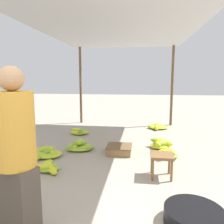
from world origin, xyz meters
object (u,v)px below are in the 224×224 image
(banana_pile_right_1, at_px, (166,154))
(basin_black, at_px, (194,217))
(vendor_foreground, at_px, (16,156))
(banana_pile_right_0, at_px, (161,143))
(banana_pile_left_0, at_px, (48,167))
(banana_pile_right_2, at_px, (158,127))
(stool, at_px, (162,159))
(banana_pile_left_3, at_px, (80,132))
(crate_near, at_px, (119,149))
(banana_pile_left_1, at_px, (79,146))
(banana_pile_left_2, at_px, (47,153))

(banana_pile_right_1, bearing_deg, basin_black, -88.12)
(vendor_foreground, bearing_deg, banana_pile_right_0, 63.68)
(banana_pile_left_0, bearing_deg, banana_pile_right_2, 59.68)
(stool, height_order, banana_pile_left_3, stool)
(banana_pile_left_3, distance_m, crate_near, 1.85)
(stool, bearing_deg, banana_pile_left_1, 146.01)
(banana_pile_left_2, distance_m, banana_pile_right_2, 3.59)
(banana_pile_left_3, xyz_separation_m, banana_pile_right_2, (2.15, 0.98, -0.01))
(banana_pile_right_0, bearing_deg, crate_near, -152.04)
(vendor_foreground, distance_m, banana_pile_right_0, 3.45)
(banana_pile_right_2, bearing_deg, stool, -93.10)
(banana_pile_left_2, relative_size, banana_pile_right_1, 1.24)
(banana_pile_left_1, bearing_deg, crate_near, -6.55)
(stool, bearing_deg, banana_pile_right_2, 86.90)
(crate_near, bearing_deg, banana_pile_left_0, -135.89)
(banana_pile_left_2, bearing_deg, banana_pile_right_2, 49.89)
(vendor_foreground, distance_m, banana_pile_left_1, 2.78)
(banana_pile_left_0, relative_size, banana_pile_left_3, 0.95)
(banana_pile_right_0, relative_size, banana_pile_right_2, 0.77)
(stool, bearing_deg, basin_black, -77.70)
(crate_near, bearing_deg, basin_black, -64.65)
(banana_pile_right_0, bearing_deg, vendor_foreground, -116.32)
(vendor_foreground, height_order, banana_pile_right_1, vendor_foreground)
(banana_pile_left_3, distance_m, banana_pile_right_2, 2.36)
(vendor_foreground, xyz_separation_m, stool, (1.38, 1.57, -0.54))
(banana_pile_right_1, bearing_deg, vendor_foreground, -122.38)
(banana_pile_left_1, distance_m, banana_pile_left_2, 0.69)
(stool, xyz_separation_m, banana_pile_left_0, (-1.81, -0.04, -0.22))
(basin_black, distance_m, banana_pile_left_3, 4.12)
(basin_black, xyz_separation_m, banana_pile_left_1, (-1.86, 2.18, -0.01))
(banana_pile_left_0, height_order, banana_pile_left_1, banana_pile_left_1)
(stool, xyz_separation_m, banana_pile_right_1, (0.17, 0.88, -0.22))
(basin_black, bearing_deg, crate_near, 115.35)
(banana_pile_left_3, bearing_deg, banana_pile_right_2, 24.59)
(banana_pile_left_2, distance_m, banana_pile_right_0, 2.39)
(stool, distance_m, banana_pile_right_1, 0.92)
(banana_pile_left_3, bearing_deg, banana_pile_left_1, -75.25)
(stool, distance_m, banana_pile_right_2, 3.39)
(vendor_foreground, bearing_deg, basin_black, 16.62)
(stool, distance_m, banana_pile_left_3, 3.10)
(banana_pile_left_3, relative_size, crate_near, 0.98)
(vendor_foreground, xyz_separation_m, banana_pile_right_1, (1.56, 2.45, -0.76))
(banana_pile_left_0, relative_size, banana_pile_left_1, 0.74)
(banana_pile_left_1, bearing_deg, vendor_foreground, -84.91)
(banana_pile_right_2, bearing_deg, banana_pile_right_1, -90.23)
(vendor_foreground, height_order, banana_pile_left_0, vendor_foreground)
(banana_pile_left_1, height_order, banana_pile_right_1, banana_pile_left_1)
(basin_black, height_order, banana_pile_left_3, basin_black)
(banana_pile_left_1, xyz_separation_m, banana_pile_left_3, (-0.34, 1.30, -0.01))
(basin_black, height_order, banana_pile_left_0, basin_black)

